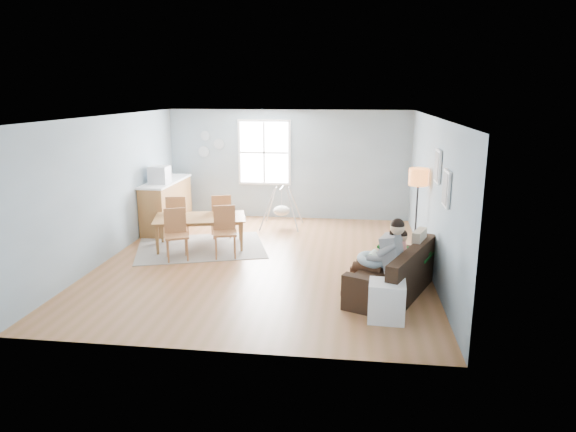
# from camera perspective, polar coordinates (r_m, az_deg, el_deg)

# --- Properties ---
(room) EXTENTS (8.40, 9.40, 3.90)m
(room) POSITION_cam_1_polar(r_m,az_deg,el_deg) (9.28, -2.72, 9.27)
(room) COLOR #9C6537
(window) EXTENTS (1.32, 0.08, 1.62)m
(window) POSITION_cam_1_polar(r_m,az_deg,el_deg) (12.86, -2.65, 7.06)
(window) COLOR white
(window) RESTS_ON room
(pictures) EXTENTS (0.05, 1.34, 0.74)m
(pictures) POSITION_cam_1_polar(r_m,az_deg,el_deg) (8.28, 16.71, 4.19)
(pictures) COLOR white
(pictures) RESTS_ON room
(wall_plates) EXTENTS (0.67, 0.02, 0.66)m
(wall_plates) POSITION_cam_1_polar(r_m,az_deg,el_deg) (13.16, -8.74, 7.86)
(wall_plates) COLOR #92A2AF
(wall_plates) RESTS_ON room
(sofa) EXTENTS (1.55, 2.14, 0.80)m
(sofa) POSITION_cam_1_polar(r_m,az_deg,el_deg) (8.30, 11.78, -6.70)
(sofa) COLOR black
(sofa) RESTS_ON room
(green_throw) EXTENTS (1.11, 1.01, 0.04)m
(green_throw) POSITION_cam_1_polar(r_m,az_deg,el_deg) (8.85, 12.77, -3.94)
(green_throw) COLOR #135419
(green_throw) RESTS_ON sofa
(beige_pillow) EXTENTS (0.29, 0.49, 0.47)m
(beige_pillow) POSITION_cam_1_polar(r_m,az_deg,el_deg) (8.58, 14.34, -3.06)
(beige_pillow) COLOR #BAAE8E
(beige_pillow) RESTS_ON sofa
(father) EXTENTS (0.99, 0.63, 1.31)m
(father) POSITION_cam_1_polar(r_m,az_deg,el_deg) (7.95, 10.41, -4.41)
(father) COLOR gray
(father) RESTS_ON sofa
(nursing_pillow) EXTENTS (0.68, 0.67, 0.20)m
(nursing_pillow) POSITION_cam_1_polar(r_m,az_deg,el_deg) (8.03, 9.39, -4.81)
(nursing_pillow) COLOR #A9C5D4
(nursing_pillow) RESTS_ON father
(infant) EXTENTS (0.20, 0.34, 0.13)m
(infant) POSITION_cam_1_polar(r_m,az_deg,el_deg) (8.04, 9.50, -4.22)
(infant) COLOR silver
(infant) RESTS_ON nursing_pillow
(toddler) EXTENTS (0.56, 0.40, 0.83)m
(toddler) POSITION_cam_1_polar(r_m,az_deg,el_deg) (8.37, 11.87, -3.65)
(toddler) COLOR silver
(toddler) RESTS_ON sofa
(floor_lamp) EXTENTS (0.35, 0.35, 1.76)m
(floor_lamp) POSITION_cam_1_polar(r_m,az_deg,el_deg) (9.74, 14.25, 3.37)
(floor_lamp) COLOR black
(floor_lamp) RESTS_ON room
(storage_cube) EXTENTS (0.53, 0.48, 0.56)m
(storage_cube) POSITION_cam_1_polar(r_m,az_deg,el_deg) (7.40, 10.84, -9.28)
(storage_cube) COLOR white
(storage_cube) RESTS_ON room
(rug) EXTENTS (3.01, 2.62, 0.01)m
(rug) POSITION_cam_1_polar(r_m,az_deg,el_deg) (10.74, -9.63, -3.44)
(rug) COLOR gray
(rug) RESTS_ON room
(dining_table) EXTENTS (2.02, 1.44, 0.64)m
(dining_table) POSITION_cam_1_polar(r_m,az_deg,el_deg) (10.65, -9.70, -1.82)
(dining_table) COLOR olive
(dining_table) RESTS_ON rug
(chair_sw) EXTENTS (0.57, 0.57, 0.97)m
(chair_sw) POSITION_cam_1_polar(r_m,az_deg,el_deg) (9.99, -12.35, -1.59)
(chair_sw) COLOR #8F5E31
(chair_sw) RESTS_ON rug
(chair_se) EXTENTS (0.54, 0.54, 0.98)m
(chair_se) POSITION_cam_1_polar(r_m,az_deg,el_deg) (10.00, -7.04, -1.30)
(chair_se) COLOR #8F5E31
(chair_se) RESTS_ON rug
(chair_nw) EXTENTS (0.52, 0.52, 0.98)m
(chair_nw) POSITION_cam_1_polar(r_m,az_deg,el_deg) (11.20, -12.22, 0.11)
(chair_nw) COLOR #8F5E31
(chair_nw) RESTS_ON rug
(chair_ne) EXTENTS (0.57, 0.57, 0.98)m
(chair_ne) POSITION_cam_1_polar(r_m,az_deg,el_deg) (11.21, -7.45, 0.30)
(chair_ne) COLOR #8F5E31
(chair_ne) RESTS_ON rug
(counter) EXTENTS (0.61, 2.02, 1.13)m
(counter) POSITION_cam_1_polar(r_m,az_deg,el_deg) (12.32, -13.33, 1.32)
(counter) COLOR olive
(counter) RESTS_ON room
(monitor) EXTENTS (0.42, 0.39, 0.39)m
(monitor) POSITION_cam_1_polar(r_m,az_deg,el_deg) (11.83, -14.11, 4.47)
(monitor) COLOR silver
(monitor) RESTS_ON counter
(baby_swing) EXTENTS (0.94, 0.95, 0.95)m
(baby_swing) POSITION_cam_1_polar(r_m,az_deg,el_deg) (12.03, -0.71, 0.68)
(baby_swing) COLOR silver
(baby_swing) RESTS_ON room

